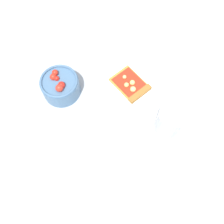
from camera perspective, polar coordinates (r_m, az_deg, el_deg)
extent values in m
plane|color=#B2B7BC|center=(0.89, 1.00, 5.22)|extent=(2.40, 2.40, 0.00)
cylinder|color=white|center=(0.88, 3.01, 5.24)|extent=(0.25, 0.25, 0.01)
cube|color=gold|center=(0.88, 4.04, 6.32)|extent=(0.12, 0.14, 0.01)
cube|color=#A36B2D|center=(0.86, 6.34, 4.14)|extent=(0.09, 0.05, 0.01)
cube|color=#B22D19|center=(0.88, 4.07, 6.51)|extent=(0.11, 0.12, 0.00)
sphere|color=#F2D87F|center=(0.86, 4.77, 5.18)|extent=(0.02, 0.02, 0.02)
sphere|color=#F2D87F|center=(0.88, 2.85, 7.91)|extent=(0.01, 0.01, 0.01)
sphere|color=#EAD172|center=(0.87, 4.62, 6.63)|extent=(0.02, 0.02, 0.02)
sphere|color=#EAD172|center=(0.87, 3.29, 6.15)|extent=(0.02, 0.02, 0.02)
cylinder|color=#4C7299|center=(0.87, -11.49, 5.66)|extent=(0.13, 0.13, 0.07)
torus|color=#4C7299|center=(0.84, -11.94, 6.89)|extent=(0.13, 0.13, 0.01)
sphere|color=red|center=(0.83, -11.32, 5.98)|extent=(0.02, 0.02, 0.02)
sphere|color=red|center=(0.85, -13.11, 7.72)|extent=(0.02, 0.02, 0.02)
sphere|color=red|center=(0.82, -11.84, 5.53)|extent=(0.02, 0.02, 0.02)
sphere|color=red|center=(0.85, -12.38, 7.41)|extent=(0.02, 0.02, 0.02)
sphere|color=red|center=(0.82, -11.80, 5.32)|extent=(0.03, 0.03, 0.03)
sphere|color=red|center=(0.86, -12.73, 8.68)|extent=(0.02, 0.02, 0.02)
cylinder|color=silver|center=(0.80, 12.86, -1.99)|extent=(0.08, 0.08, 0.10)
cylinder|color=#592D0F|center=(0.81, 12.80, -2.09)|extent=(0.07, 0.07, 0.09)
cube|color=silver|center=(0.80, -3.79, -10.85)|extent=(0.16, 0.15, 0.00)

